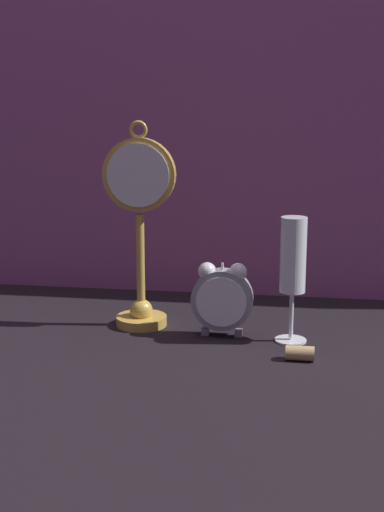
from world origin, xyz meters
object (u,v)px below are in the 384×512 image
at_px(alarm_clock_twin_bell, 222,296).
at_px(champagne_flute, 293,264).
at_px(wine_cork, 300,353).
at_px(pocket_watch_on_stand, 140,230).

relative_size(alarm_clock_twin_bell, champagne_flute, 0.61).
height_order(alarm_clock_twin_bell, champagne_flute, champagne_flute).
bearing_deg(wine_cork, alarm_clock_twin_bell, 143.76).
distance_m(alarm_clock_twin_bell, wine_cork, 0.17).
relative_size(pocket_watch_on_stand, alarm_clock_twin_bell, 2.82).
bearing_deg(pocket_watch_on_stand, champagne_flute, -9.70).
xyz_separation_m(alarm_clock_twin_bell, champagne_flute, (0.11, -0.01, 0.06)).
height_order(pocket_watch_on_stand, wine_cork, pocket_watch_on_stand).
xyz_separation_m(pocket_watch_on_stand, wine_cork, (0.27, -0.13, -0.15)).
bearing_deg(pocket_watch_on_stand, wine_cork, -25.31).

